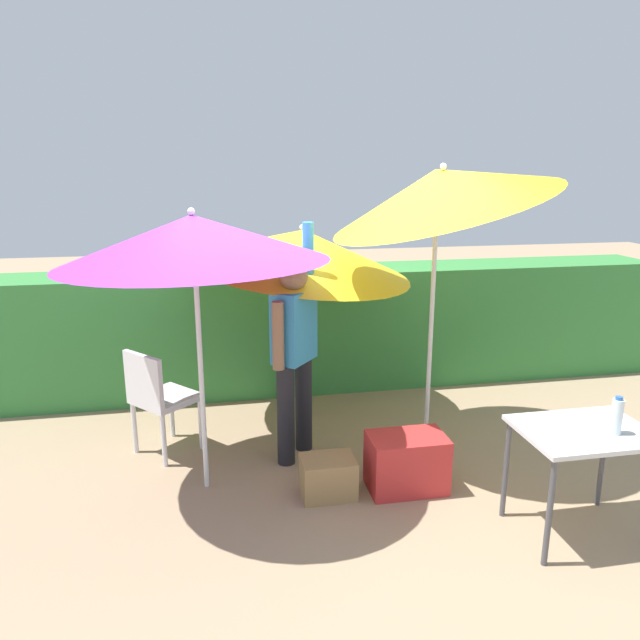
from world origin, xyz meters
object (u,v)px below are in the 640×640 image
(chair_plastic, at_px, (158,396))
(crate_cardboard, at_px, (328,477))
(person_vendor, at_px, (294,346))
(bottle_water, at_px, (617,416))
(umbrella_rainbow, at_px, (301,250))
(umbrella_yellow, at_px, (440,190))
(cooler_box, at_px, (407,462))
(folding_table, at_px, (583,442))
(umbrella_orange, at_px, (193,239))

(chair_plastic, distance_m, crate_cardboard, 1.54)
(person_vendor, distance_m, crate_cardboard, 1.03)
(bottle_water, bearing_deg, umbrella_rainbow, 124.41)
(umbrella_rainbow, relative_size, chair_plastic, 2.31)
(umbrella_rainbow, bearing_deg, crate_cardboard, -91.92)
(umbrella_yellow, bearing_deg, chair_plastic, 171.49)
(umbrella_rainbow, distance_m, bottle_water, 2.86)
(person_vendor, distance_m, bottle_water, 2.28)
(cooler_box, relative_size, folding_table, 0.70)
(person_vendor, xyz_separation_m, cooler_box, (0.72, -0.66, -0.73))
(person_vendor, bearing_deg, crate_cardboard, -77.52)
(person_vendor, xyz_separation_m, crate_cardboard, (0.14, -0.64, -0.79))
(umbrella_rainbow, height_order, person_vendor, umbrella_rainbow)
(umbrella_orange, bearing_deg, umbrella_yellow, 8.22)
(crate_cardboard, distance_m, folding_table, 1.72)
(umbrella_rainbow, xyz_separation_m, cooler_box, (0.53, -1.47, -1.37))
(umbrella_rainbow, height_order, umbrella_orange, umbrella_orange)
(umbrella_orange, relative_size, cooler_box, 3.64)
(umbrella_yellow, bearing_deg, crate_cardboard, -150.23)
(umbrella_yellow, distance_m, chair_plastic, 2.73)
(chair_plastic, bearing_deg, umbrella_orange, -58.87)
(chair_plastic, bearing_deg, bottle_water, -30.97)
(cooler_box, bearing_deg, bottle_water, -38.01)
(person_vendor, bearing_deg, bottle_water, -39.87)
(umbrella_orange, bearing_deg, crate_cardboard, -18.41)
(person_vendor, height_order, chair_plastic, person_vendor)
(umbrella_rainbow, xyz_separation_m, folding_table, (1.42, -2.19, -0.94))
(person_vendor, height_order, folding_table, person_vendor)
(umbrella_yellow, xyz_separation_m, folding_table, (0.51, -1.28, -1.49))
(umbrella_yellow, xyz_separation_m, bottle_water, (0.65, -1.37, -1.29))
(umbrella_orange, xyz_separation_m, crate_cardboard, (0.86, -0.29, -1.69))
(umbrella_orange, distance_m, chair_plastic, 1.49)
(cooler_box, height_order, crate_cardboard, cooler_box)
(umbrella_orange, xyz_separation_m, bottle_water, (2.47, -1.11, -0.99))
(umbrella_rainbow, bearing_deg, person_vendor, -103.19)
(folding_table, height_order, bottle_water, bottle_water)
(umbrella_orange, height_order, person_vendor, umbrella_orange)
(folding_table, bearing_deg, umbrella_yellow, 111.71)
(chair_plastic, height_order, bottle_water, bottle_water)
(umbrella_orange, bearing_deg, folding_table, -23.59)
(umbrella_rainbow, distance_m, folding_table, 2.78)
(umbrella_rainbow, xyz_separation_m, chair_plastic, (-1.27, -0.58, -1.07))
(umbrella_orange, relative_size, bottle_water, 8.49)
(cooler_box, distance_m, crate_cardboard, 0.58)
(folding_table, bearing_deg, umbrella_orange, 156.41)
(person_vendor, distance_m, folding_table, 2.14)
(chair_plastic, relative_size, cooler_box, 1.59)
(umbrella_rainbow, distance_m, person_vendor, 1.06)
(umbrella_rainbow, distance_m, umbrella_orange, 1.50)
(umbrella_rainbow, height_order, folding_table, umbrella_rainbow)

